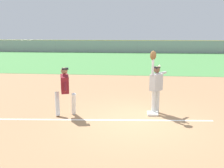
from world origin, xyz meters
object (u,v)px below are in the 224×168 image
Objects in this scene: first_base at (153,114)px; fielder at (156,83)px; runner at (65,88)px; parked_car_silver at (166,46)px; parked_car_blue at (87,46)px; parked_car_tan at (128,46)px; baseball at (159,66)px.

fielder reaches higher than first_base.
runner reaches higher than parked_car_silver.
parked_car_blue is 1.00× the size of parked_car_tan.
parked_car_tan is at bearing -42.99° from fielder.
fielder reaches higher than parked_car_tan.
runner reaches higher than parked_car_tan.
runner is at bearing -92.31° from parked_car_tan.
first_base is 0.22× the size of runner.
parked_car_blue is 11.63m from parked_car_silver.
baseball is at bearing -10.06° from runner.
baseball reaches higher than parked_car_blue.
parked_car_tan is at bearing 68.74° from runner.
baseball is (0.19, 0.15, 1.71)m from first_base.
fielder is (0.09, 0.20, 1.08)m from first_base.
first_base is at bearing -12.22° from runner.
baseball reaches higher than first_base.
parked_car_silver is (3.53, 29.12, -0.45)m from fielder.
runner is at bearing -170.96° from baseball.
parked_car_blue is (-4.92, 29.18, -0.32)m from runner.
parked_car_tan is 5.57m from parked_car_silver.
parked_car_tan is at bearing 93.77° from first_base.
fielder is at bearing -73.52° from parked_car_blue.
parked_car_tan reaches higher than first_base.
baseball is (0.10, -0.05, 0.63)m from fielder.
parked_car_tan is (1.13, 29.88, -0.32)m from runner.
first_base is at bearing 108.19° from fielder.
parked_car_blue is 0.99× the size of parked_car_silver.
parked_car_blue is at bearing 80.48° from runner.
first_base is 29.58m from parked_car_tan.
parked_car_blue and parked_car_silver have the same top height.
baseball is at bearing -98.24° from parked_car_silver.
parked_car_tan is at bearing 7.28° from parked_car_blue.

